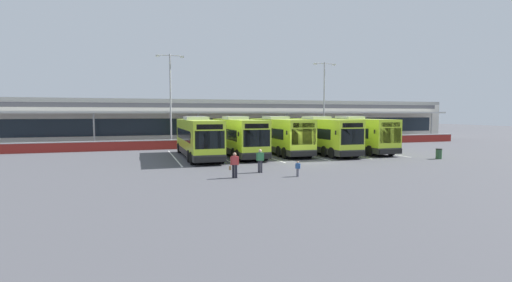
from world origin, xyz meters
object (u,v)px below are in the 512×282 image
at_px(pedestrian_child, 298,168).
at_px(litter_bin, 439,154).
at_px(pedestrian_with_handbag, 234,164).
at_px(coach_bus_centre, 279,136).
at_px(lamp_post_west, 170,95).
at_px(lamp_post_centre, 324,97).
at_px(coach_bus_right_centre, 320,136).
at_px(coach_bus_left_centre, 238,137).
at_px(coach_bus_rightmost, 354,135).
at_px(coach_bus_leftmost, 198,138).
at_px(pedestrian_in_dark_coat, 260,160).

xyz_separation_m(pedestrian_child, litter_bin, (15.92, 4.76, -0.07)).
bearing_deg(pedestrian_with_handbag, coach_bus_centre, 58.24).
relative_size(lamp_post_west, lamp_post_centre, 1.00).
height_order(coach_bus_right_centre, pedestrian_with_handbag, coach_bus_right_centre).
relative_size(coach_bus_left_centre, coach_bus_rightmost, 1.00).
relative_size(coach_bus_left_centre, coach_bus_right_centre, 1.00).
distance_m(coach_bus_leftmost, pedestrian_child, 13.19).
bearing_deg(coach_bus_right_centre, coach_bus_rightmost, 7.41).
bearing_deg(coach_bus_leftmost, litter_bin, -20.24).
xyz_separation_m(coach_bus_left_centre, lamp_post_west, (-5.46, 10.25, 4.50)).
height_order(pedestrian_in_dark_coat, lamp_post_centre, lamp_post_centre).
xyz_separation_m(coach_bus_rightmost, pedestrian_with_handbag, (-16.47, -12.29, -0.93)).
bearing_deg(coach_bus_centre, pedestrian_in_dark_coat, -116.92).
xyz_separation_m(coach_bus_centre, lamp_post_west, (-9.98, 9.58, 4.50)).
bearing_deg(pedestrian_child, coach_bus_centre, 73.82).
xyz_separation_m(coach_bus_right_centre, lamp_post_centre, (6.62, 11.78, 4.50)).
bearing_deg(lamp_post_centre, coach_bus_leftmost, -148.25).
height_order(coach_bus_left_centre, pedestrian_in_dark_coat, coach_bus_left_centre).
bearing_deg(lamp_post_centre, lamp_post_west, -177.40).
bearing_deg(coach_bus_leftmost, lamp_post_centre, 31.75).
relative_size(coach_bus_left_centre, litter_bin, 13.07).
xyz_separation_m(pedestrian_with_handbag, lamp_post_centre, (18.74, 23.50, 5.43)).
relative_size(pedestrian_child, litter_bin, 1.08).
bearing_deg(pedestrian_in_dark_coat, coach_bus_leftmost, 105.29).
relative_size(pedestrian_with_handbag, lamp_post_west, 0.15).
xyz_separation_m(pedestrian_in_dark_coat, lamp_post_west, (-4.18, 21.00, 5.42)).
distance_m(coach_bus_centre, pedestrian_with_handbag, 15.30).
relative_size(pedestrian_child, lamp_post_west, 0.09).
xyz_separation_m(coach_bus_rightmost, lamp_post_west, (-18.41, 10.27, 4.50)).
relative_size(coach_bus_centre, lamp_post_centre, 1.10).
xyz_separation_m(coach_bus_leftmost, coach_bus_centre, (8.54, 1.39, 0.00)).
bearing_deg(pedestrian_with_handbag, coach_bus_right_centre, 44.05).
relative_size(pedestrian_in_dark_coat, litter_bin, 1.74).
height_order(lamp_post_centre, litter_bin, lamp_post_centre).
xyz_separation_m(coach_bus_right_centre, litter_bin, (7.86, -7.68, -1.32)).
bearing_deg(lamp_post_centre, coach_bus_centre, -135.51).
height_order(coach_bus_centre, coach_bus_rightmost, same).
bearing_deg(coach_bus_right_centre, lamp_post_west, 142.38).
bearing_deg(coach_bus_rightmost, coach_bus_centre, 175.28).
relative_size(coach_bus_rightmost, pedestrian_in_dark_coat, 7.50).
distance_m(coach_bus_leftmost, pedestrian_in_dark_coat, 10.43).
distance_m(coach_bus_right_centre, coach_bus_rightmost, 4.39).
xyz_separation_m(coach_bus_left_centre, coach_bus_rightmost, (12.96, -0.03, 0.00)).
bearing_deg(pedestrian_in_dark_coat, lamp_post_west, 101.27).
relative_size(coach_bus_centre, pedestrian_with_handbag, 7.50).
xyz_separation_m(coach_bus_leftmost, pedestrian_with_handbag, (0.50, -11.59, -0.93)).
bearing_deg(coach_bus_leftmost, pedestrian_in_dark_coat, -74.71).
height_order(coach_bus_right_centre, pedestrian_child, coach_bus_right_centre).
height_order(coach_bus_leftmost, pedestrian_child, coach_bus_leftmost).
height_order(pedestrian_with_handbag, pedestrian_child, pedestrian_with_handbag).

